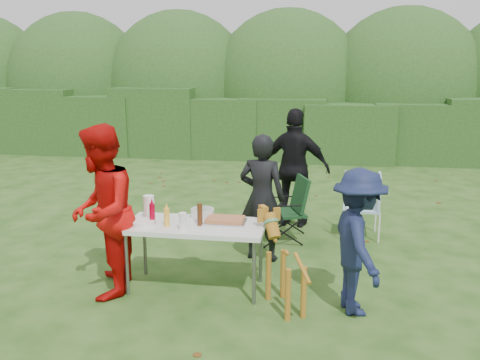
# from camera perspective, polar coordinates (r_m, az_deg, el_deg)

# --- Properties ---
(ground) EXTENTS (80.00, 80.00, 0.00)m
(ground) POSITION_cam_1_polar(r_m,az_deg,el_deg) (5.84, -1.79, -11.55)
(ground) COLOR #1E4211
(hedge_row) EXTENTS (22.00, 1.40, 1.70)m
(hedge_row) POSITION_cam_1_polar(r_m,az_deg,el_deg) (13.35, 4.74, 6.05)
(hedge_row) COLOR #23471C
(hedge_row) RESTS_ON ground
(shrub_backdrop) EXTENTS (20.00, 2.60, 3.20)m
(shrub_backdrop) POSITION_cam_1_polar(r_m,az_deg,el_deg) (14.88, 5.29, 9.63)
(shrub_backdrop) COLOR #3D6628
(shrub_backdrop) RESTS_ON ground
(folding_table) EXTENTS (1.50, 0.70, 0.74)m
(folding_table) POSITION_cam_1_polar(r_m,az_deg,el_deg) (5.51, -5.06, -5.47)
(folding_table) COLOR silver
(folding_table) RESTS_ON ground
(person_cook) EXTENTS (0.64, 0.48, 1.60)m
(person_cook) POSITION_cam_1_polar(r_m,az_deg,el_deg) (6.31, 2.47, -1.99)
(person_cook) COLOR black
(person_cook) RESTS_ON ground
(person_red_jacket) EXTENTS (0.87, 1.02, 1.82)m
(person_red_jacket) POSITION_cam_1_polar(r_m,az_deg,el_deg) (5.50, -15.30, -3.45)
(person_red_jacket) COLOR #C20B08
(person_red_jacket) RESTS_ON ground
(person_black_puffy) EXTENTS (1.11, 0.63, 1.79)m
(person_black_puffy) POSITION_cam_1_polar(r_m,az_deg,el_deg) (7.66, 6.20, 1.33)
(person_black_puffy) COLOR black
(person_black_puffy) RESTS_ON ground
(child) EXTENTS (0.76, 1.04, 1.45)m
(child) POSITION_cam_1_polar(r_m,az_deg,el_deg) (5.10, 13.13, -6.79)
(child) COLOR #161D3F
(child) RESTS_ON ground
(dog) EXTENTS (0.80, 1.02, 0.91)m
(dog) POSITION_cam_1_polar(r_m,az_deg,el_deg) (5.14, 5.16, -9.60)
(dog) COLOR #9C671D
(dog) RESTS_ON ground
(camping_chair) EXTENTS (0.74, 0.74, 0.92)m
(camping_chair) POSITION_cam_1_polar(r_m,az_deg,el_deg) (7.05, 5.10, -3.30)
(camping_chair) COLOR #14361A
(camping_chair) RESTS_ON ground
(lawn_chair) EXTENTS (0.59, 0.59, 0.93)m
(lawn_chair) POSITION_cam_1_polar(r_m,az_deg,el_deg) (7.42, 13.48, -2.75)
(lawn_chair) COLOR teal
(lawn_chair) RESTS_ON ground
(food_tray) EXTENTS (0.45, 0.30, 0.02)m
(food_tray) POSITION_cam_1_polar(r_m,az_deg,el_deg) (5.51, -1.68, -4.71)
(food_tray) COLOR #B7B7BA
(food_tray) RESTS_ON folding_table
(focaccia_bread) EXTENTS (0.40, 0.26, 0.04)m
(focaccia_bread) POSITION_cam_1_polar(r_m,az_deg,el_deg) (5.50, -1.68, -4.43)
(focaccia_bread) COLOR #B0683D
(focaccia_bread) RESTS_ON food_tray
(mustard_bottle) EXTENTS (0.06, 0.06, 0.20)m
(mustard_bottle) POSITION_cam_1_polar(r_m,az_deg,el_deg) (5.42, -8.22, -4.16)
(mustard_bottle) COLOR yellow
(mustard_bottle) RESTS_ON folding_table
(ketchup_bottle) EXTENTS (0.06, 0.06, 0.22)m
(ketchup_bottle) POSITION_cam_1_polar(r_m,az_deg,el_deg) (5.53, -9.83, -3.76)
(ketchup_bottle) COLOR #A0001C
(ketchup_bottle) RESTS_ON folding_table
(beer_bottle) EXTENTS (0.06, 0.06, 0.24)m
(beer_bottle) POSITION_cam_1_polar(r_m,az_deg,el_deg) (5.40, -4.53, -3.89)
(beer_bottle) COLOR #47230F
(beer_bottle) RESTS_ON folding_table
(paper_towel_roll) EXTENTS (0.12, 0.12, 0.26)m
(paper_towel_roll) POSITION_cam_1_polar(r_m,az_deg,el_deg) (5.72, -10.19, -3.00)
(paper_towel_roll) COLOR white
(paper_towel_roll) RESTS_ON folding_table
(cup_stack) EXTENTS (0.08, 0.08, 0.18)m
(cup_stack) POSITION_cam_1_polar(r_m,az_deg,el_deg) (5.29, -6.45, -4.62)
(cup_stack) COLOR white
(cup_stack) RESTS_ON folding_table
(pasta_bowl) EXTENTS (0.26, 0.26, 0.10)m
(pasta_bowl) POSITION_cam_1_polar(r_m,az_deg,el_deg) (5.70, -4.23, -3.72)
(pasta_bowl) COLOR silver
(pasta_bowl) RESTS_ON folding_table
(plate_stack) EXTENTS (0.24, 0.24, 0.05)m
(plate_stack) POSITION_cam_1_polar(r_m,az_deg,el_deg) (5.52, -10.80, -4.75)
(plate_stack) COLOR white
(plate_stack) RESTS_ON folding_table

